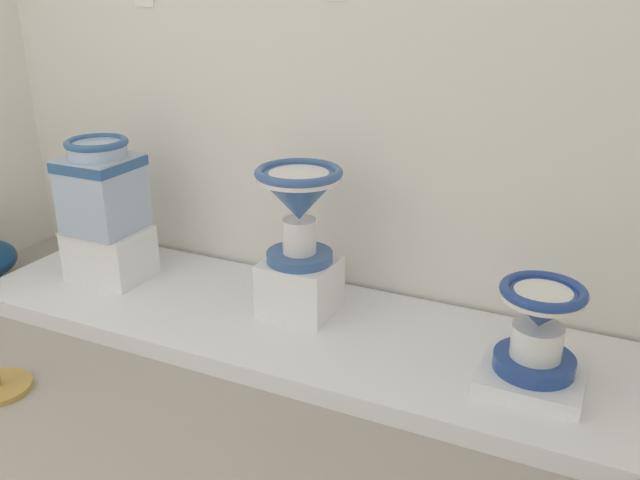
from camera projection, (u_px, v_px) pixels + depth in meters
The scene contains 7 objects.
display_platform at pixel (294, 327), 3.12m from camera, with size 3.23×0.91×0.08m, color white.
plinth_block_slender_white at pixel (110, 253), 3.50m from camera, with size 0.39×0.31×0.27m, color white.
antique_toilet_slender_white at pixel (101, 183), 3.36m from camera, with size 0.34×0.34×0.47m.
plinth_block_leftmost at pixel (300, 286), 3.14m from camera, with size 0.33×0.31×0.26m, color white.
antique_toilet_leftmost at pixel (299, 200), 2.98m from camera, with size 0.39×0.39×0.44m.
plinth_block_squat_floral at pixel (532, 376), 2.61m from camera, with size 0.39×0.39×0.06m, color white.
antique_toilet_squat_floral at pixel (540, 320), 2.52m from camera, with size 0.32×0.32×0.36m.
Camera 1 is at (3.28, 0.05, 1.56)m, focal length 37.64 mm.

